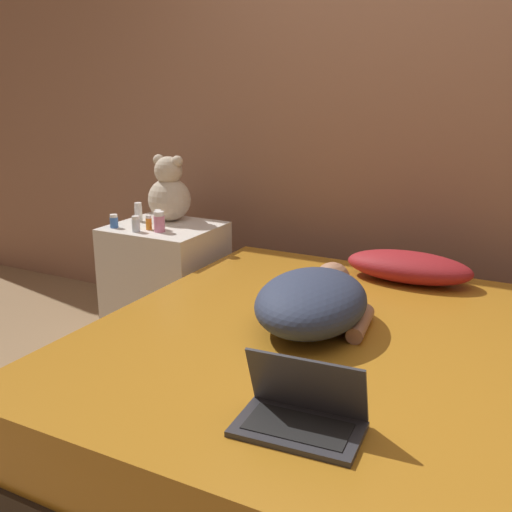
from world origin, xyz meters
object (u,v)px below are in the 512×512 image
at_px(bottle_amber, 158,220).
at_px(bottle_pink, 159,222).
at_px(person_lying, 314,300).
at_px(bottle_blue, 114,221).
at_px(bottle_white, 138,212).
at_px(teddy_bear, 169,192).
at_px(bottle_clear, 136,224).
at_px(pillow, 409,267).
at_px(bottle_orange, 149,223).
at_px(laptop, 301,412).

height_order(bottle_amber, bottle_pink, bottle_pink).
distance_m(person_lying, bottle_amber, 1.20).
height_order(person_lying, bottle_blue, same).
bearing_deg(bottle_pink, bottle_white, 150.48).
distance_m(person_lying, teddy_bear, 1.35).
height_order(teddy_bear, bottle_clear, teddy_bear).
distance_m(pillow, person_lying, 0.70).
xyz_separation_m(pillow, bottle_blue, (-1.49, -0.24, 0.10)).
height_order(bottle_white, bottle_blue, bottle_white).
bearing_deg(person_lying, pillow, 66.82).
bearing_deg(bottle_orange, teddy_bear, 96.62).
bearing_deg(bottle_pink, teddy_bear, 113.27).
height_order(person_lying, bottle_pink, bottle_pink).
bearing_deg(pillow, bottle_blue, -170.80).
xyz_separation_m(bottle_clear, bottle_pink, (0.11, 0.06, 0.01)).
bearing_deg(pillow, bottle_white, -177.45).
relative_size(laptop, bottle_blue, 4.88).
distance_m(teddy_bear, bottle_white, 0.20).
distance_m(pillow, bottle_blue, 1.51).
bearing_deg(bottle_blue, pillow, 9.20).
relative_size(bottle_clear, bottle_pink, 0.78).
bearing_deg(bottle_amber, bottle_orange, -131.13).
height_order(bottle_blue, bottle_orange, bottle_orange).
bearing_deg(teddy_bear, laptop, -44.59).
relative_size(teddy_bear, bottle_clear, 4.41).
distance_m(person_lying, bottle_pink, 1.14).
bearing_deg(bottle_white, bottle_amber, -24.10).
bearing_deg(teddy_bear, bottle_pink, -66.73).
bearing_deg(bottle_orange, bottle_white, 142.63).
distance_m(bottle_blue, bottle_orange, 0.19).
height_order(pillow, bottle_pink, bottle_pink).
bearing_deg(bottle_blue, bottle_pink, 8.66).
bearing_deg(bottle_pink, pillow, 9.32).
height_order(pillow, bottle_blue, bottle_blue).
bearing_deg(bottle_white, bottle_clear, -55.07).
height_order(teddy_bear, bottle_amber, teddy_bear).
relative_size(pillow, bottle_blue, 8.03).
height_order(pillow, bottle_amber, bottle_amber).
bearing_deg(bottle_white, person_lying, -25.29).
relative_size(person_lying, bottle_pink, 6.87).
bearing_deg(bottle_orange, bottle_pink, -7.44).
xyz_separation_m(pillow, bottle_pink, (-1.23, -0.20, 0.12)).
bearing_deg(bottle_white, bottle_pink, -29.52).
relative_size(bottle_blue, bottle_clear, 0.87).
height_order(pillow, teddy_bear, teddy_bear).
xyz_separation_m(laptop, bottle_pink, (-1.27, 1.12, 0.14)).
bearing_deg(person_lying, laptop, -78.07).
relative_size(laptop, bottle_clear, 4.24).
height_order(pillow, laptop, laptop).
xyz_separation_m(bottle_white, bottle_clear, (0.13, -0.19, -0.01)).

